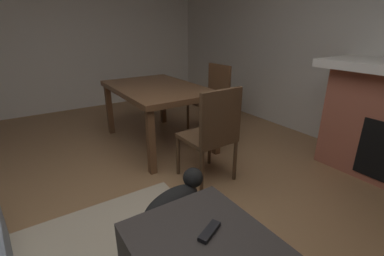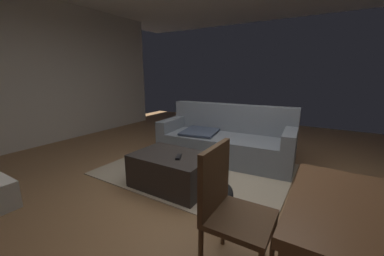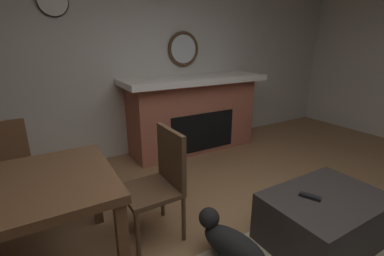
{
  "view_description": "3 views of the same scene",
  "coord_description": "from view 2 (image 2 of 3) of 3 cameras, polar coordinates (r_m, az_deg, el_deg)",
  "views": [
    {
      "loc": [
        -1.29,
        0.56,
        1.43
      ],
      "look_at": [
        0.58,
        -0.67,
        0.57
      ],
      "focal_mm": 25.07,
      "sensor_mm": 36.0,
      "label": 1
    },
    {
      "loc": [
        1.06,
        -2.21,
        1.41
      ],
      "look_at": [
        -0.01,
        -0.48,
        0.93
      ],
      "focal_mm": 21.33,
      "sensor_mm": 36.0,
      "label": 2
    },
    {
      "loc": [
        1.31,
        1.01,
        1.6
      ],
      "look_at": [
        0.34,
        -0.64,
        0.99
      ],
      "focal_mm": 25.31,
      "sensor_mm": 36.0,
      "label": 3
    }
  ],
  "objects": [
    {
      "name": "wall_left",
      "position": [
        5.42,
        -35.0,
        11.16
      ],
      "size": [
        0.12,
        5.93,
        2.84
      ],
      "primitive_type": "cube",
      "color": "beige",
      "rests_on": "ground"
    },
    {
      "name": "floor",
      "position": [
        2.83,
        5.55,
        -16.58
      ],
      "size": [
        9.33,
        9.33,
        0.0
      ],
      "primitive_type": "plane",
      "color": "olive"
    },
    {
      "name": "ottoman_coffee_table",
      "position": [
        2.95,
        -5.01,
        -10.54
      ],
      "size": [
        0.96,
        0.66,
        0.43
      ],
      "primitive_type": "cube",
      "color": "#2D2826",
      "rests_on": "ground"
    },
    {
      "name": "small_dog",
      "position": [
        2.44,
        7.48,
        -17.09
      ],
      "size": [
        0.35,
        0.6,
        0.31
      ],
      "color": "black",
      "rests_on": "ground"
    },
    {
      "name": "couch",
      "position": [
        3.91,
        8.45,
        -3.04
      ],
      "size": [
        2.24,
        1.07,
        0.89
      ],
      "color": "slate",
      "rests_on": "ground"
    },
    {
      "name": "tv_remote",
      "position": [
        2.75,
        -3.4,
        -7.24
      ],
      "size": [
        0.11,
        0.17,
        0.02
      ],
      "primitive_type": "cube",
      "rotation": [
        0.0,
        0.0,
        0.43
      ],
      "color": "black",
      "rests_on": "ottoman_coffee_table"
    },
    {
      "name": "area_rug",
      "position": [
        3.51,
        1.18,
        -10.21
      ],
      "size": [
        2.6,
        2.0,
        0.01
      ],
      "primitive_type": "cube",
      "color": "tan",
      "rests_on": "ground"
    },
    {
      "name": "dining_chair_west",
      "position": [
        1.71,
        9.01,
        -18.07
      ],
      "size": [
        0.45,
        0.45,
        0.93
      ],
      "color": "#513823",
      "rests_on": "ground"
    }
  ]
}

